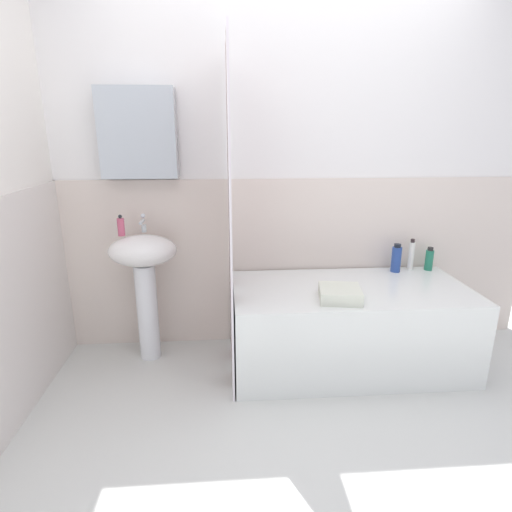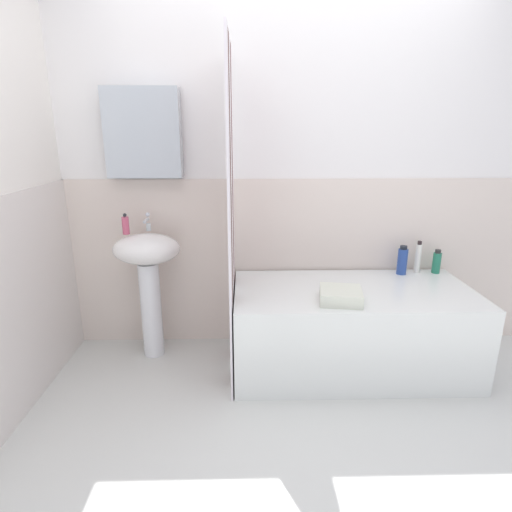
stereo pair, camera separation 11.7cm
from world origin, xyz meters
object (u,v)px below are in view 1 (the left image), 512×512
(lotion_bottle, at_px, (411,255))
(shampoo_bottle, at_px, (396,259))
(body_wash_bottle, at_px, (429,259))
(sink, at_px, (144,270))
(towel_folded, at_px, (340,294))
(bathtub, at_px, (348,326))
(soap_dispenser, at_px, (121,226))

(lotion_bottle, bearing_deg, shampoo_bottle, -164.01)
(body_wash_bottle, distance_m, shampoo_bottle, 0.25)
(sink, relative_size, shampoo_bottle, 4.25)
(shampoo_bottle, height_order, towel_folded, shampoo_bottle)
(towel_folded, bearing_deg, bathtub, 56.85)
(sink, height_order, body_wash_bottle, sink)
(soap_dispenser, distance_m, bathtub, 1.62)
(bathtub, relative_size, body_wash_bottle, 8.92)
(lotion_bottle, bearing_deg, towel_folded, -141.89)
(sink, relative_size, lotion_bottle, 3.81)
(body_wash_bottle, bearing_deg, soap_dispenser, -177.14)
(sink, distance_m, soap_dispenser, 0.32)
(bathtub, distance_m, towel_folded, 0.39)
(body_wash_bottle, relative_size, towel_folded, 0.70)
(soap_dispenser, xyz_separation_m, bathtub, (1.46, -0.19, -0.66))
(bathtub, distance_m, lotion_bottle, 0.73)
(body_wash_bottle, bearing_deg, shampoo_bottle, -175.85)
(sink, distance_m, bathtub, 1.40)
(soap_dispenser, xyz_separation_m, shampoo_bottle, (1.87, 0.09, -0.28))
(body_wash_bottle, height_order, towel_folded, body_wash_bottle)
(sink, distance_m, towel_folded, 1.27)
(lotion_bottle, relative_size, towel_folded, 0.95)
(body_wash_bottle, relative_size, shampoo_bottle, 0.83)
(body_wash_bottle, bearing_deg, towel_folded, -147.63)
(soap_dispenser, relative_size, bathtub, 0.09)
(soap_dispenser, distance_m, lotion_bottle, 2.01)
(sink, bearing_deg, soap_dispenser, 176.28)
(sink, relative_size, body_wash_bottle, 5.12)
(body_wash_bottle, bearing_deg, bathtub, -155.43)
(bathtub, height_order, towel_folded, towel_folded)
(body_wash_bottle, xyz_separation_m, towel_folded, (-0.79, -0.50, -0.04))
(soap_dispenser, relative_size, towel_folded, 0.57)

